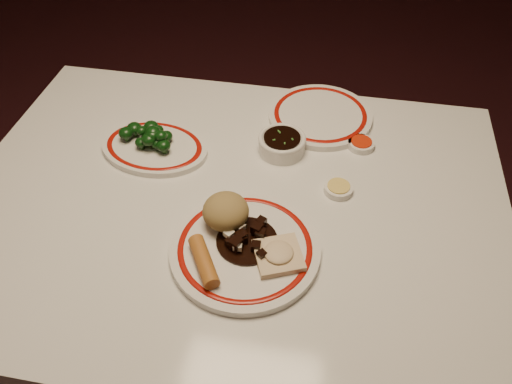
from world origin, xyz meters
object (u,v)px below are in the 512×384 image
object	(u,v)px
dining_table	(232,228)
stirfry_heap	(246,239)
broccoli_plate	(155,147)
fried_wonton	(279,254)
main_plate	(245,249)
spring_roll	(204,261)
broccoli_pile	(150,136)
rice_mound	(226,211)
soy_bowl	(282,144)

from	to	relation	value
dining_table	stirfry_heap	size ratio (longest dim) A/B	9.78
broccoli_plate	fried_wonton	bearing A→B (deg)	-39.12
stirfry_heap	broccoli_plate	xyz separation A→B (m)	(-0.27, 0.25, -0.02)
main_plate	spring_roll	bearing A→B (deg)	-137.99
broccoli_plate	broccoli_pile	world-z (taller)	broccoli_pile
dining_table	spring_roll	xyz separation A→B (m)	(-0.01, -0.19, 0.13)
dining_table	rice_mound	bearing A→B (deg)	-83.10
rice_mound	broccoli_plate	xyz separation A→B (m)	(-0.23, 0.21, -0.04)
dining_table	main_plate	xyz separation A→B (m)	(0.06, -0.13, 0.10)
broccoli_pile	soy_bowl	distance (m)	0.31
broccoli_plate	soy_bowl	xyz separation A→B (m)	(0.30, 0.05, 0.01)
spring_roll	main_plate	bearing A→B (deg)	11.27
rice_mound	spring_roll	world-z (taller)	rice_mound
broccoli_pile	spring_roll	bearing A→B (deg)	-56.69
main_plate	broccoli_plate	bearing A→B (deg)	136.16
dining_table	soy_bowl	distance (m)	0.23
dining_table	stirfry_heap	xyz separation A→B (m)	(0.06, -0.12, 0.12)
stirfry_heap	soy_bowl	world-z (taller)	stirfry_heap
dining_table	broccoli_plate	bearing A→B (deg)	148.36
spring_roll	stirfry_heap	xyz separation A→B (m)	(0.07, 0.07, -0.01)
soy_bowl	dining_table	bearing A→B (deg)	-114.70
stirfry_heap	dining_table	bearing A→B (deg)	116.14
spring_roll	broccoli_pile	xyz separation A→B (m)	(-0.22, 0.33, 0.01)
main_plate	broccoli_plate	world-z (taller)	main_plate
spring_roll	soy_bowl	distance (m)	0.39
dining_table	stirfry_heap	distance (m)	0.18
main_plate	fried_wonton	distance (m)	0.07
dining_table	fried_wonton	distance (m)	0.23
spring_roll	broccoli_plate	size ratio (longest dim) A/B	0.39
fried_wonton	broccoli_pile	xyz separation A→B (m)	(-0.35, 0.28, 0.01)
dining_table	rice_mound	size ratio (longest dim) A/B	12.76
main_plate	broccoli_pile	xyz separation A→B (m)	(-0.28, 0.27, 0.03)
main_plate	dining_table	bearing A→B (deg)	114.22
main_plate	soy_bowl	world-z (taller)	soy_bowl
main_plate	soy_bowl	xyz separation A→B (m)	(0.03, 0.32, 0.01)
rice_mound	broccoli_plate	world-z (taller)	rice_mound
main_plate	broccoli_pile	bearing A→B (deg)	136.48
rice_mound	fried_wonton	world-z (taller)	rice_mound
dining_table	broccoli_pile	bearing A→B (deg)	148.45
broccoli_plate	soy_bowl	bearing A→B (deg)	9.97
dining_table	broccoli_pile	size ratio (longest dim) A/B	8.75
dining_table	main_plate	bearing A→B (deg)	-65.78
rice_mound	stirfry_heap	size ratio (longest dim) A/B	0.77
main_plate	stirfry_heap	distance (m)	0.02
dining_table	broccoli_plate	world-z (taller)	broccoli_plate
spring_roll	broccoli_plate	xyz separation A→B (m)	(-0.21, 0.32, -0.02)
rice_mound	spring_roll	size ratio (longest dim) A/B	0.84
fried_wonton	broccoli_plate	distance (m)	0.44
broccoli_plate	dining_table	bearing A→B (deg)	-31.64
main_plate	spring_roll	distance (m)	0.09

